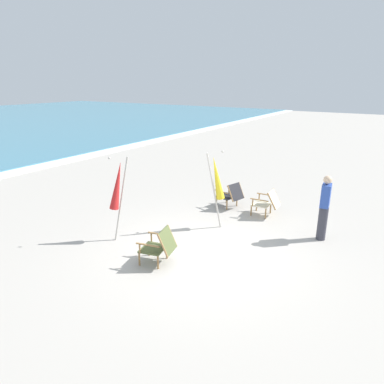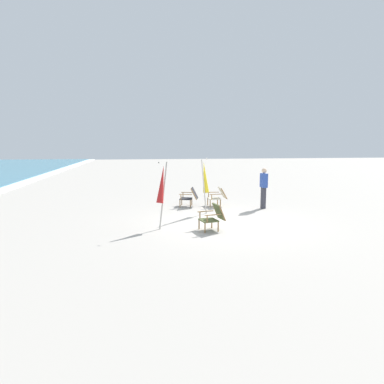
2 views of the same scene
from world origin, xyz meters
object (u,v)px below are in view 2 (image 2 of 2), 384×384
object	(u,v)px
beach_chair_far_center	(190,196)
person_near_chairs	(264,188)
beach_chair_back_left	(218,196)
beach_chair_front_right	(213,216)
umbrella_furled_yellow	(205,178)
umbrella_furled_red	(162,185)

from	to	relation	value
beach_chair_far_center	person_near_chairs	bearing A→B (deg)	-105.96
beach_chair_back_left	beach_chair_front_right	world-z (taller)	beach_chair_front_right
beach_chair_far_center	umbrella_furled_yellow	bearing A→B (deg)	-167.57
umbrella_furled_yellow	person_near_chairs	bearing A→B (deg)	-72.72
beach_chair_front_right	umbrella_furled_red	bearing A→B (deg)	74.82
beach_chair_front_right	beach_chair_back_left	bearing A→B (deg)	-13.84
umbrella_furled_red	beach_chair_front_right	bearing A→B (deg)	-105.18
beach_chair_far_center	umbrella_furled_red	world-z (taller)	umbrella_furled_red
beach_chair_far_center	beach_chair_back_left	bearing A→B (deg)	-92.27
umbrella_furled_red	person_near_chairs	bearing A→B (deg)	-57.64
umbrella_furled_yellow	person_near_chairs	size ratio (longest dim) A/B	1.28
beach_chair_back_left	beach_chair_front_right	bearing A→B (deg)	166.16
umbrella_furled_red	beach_chair_far_center	bearing A→B (deg)	-20.52
beach_chair_front_right	person_near_chairs	bearing A→B (deg)	-40.82
beach_chair_far_center	beach_chair_front_right	bearing A→B (deg)	-176.55
beach_chair_back_left	person_near_chairs	world-z (taller)	person_near_chairs
beach_chair_back_left	umbrella_furled_yellow	xyz separation A→B (m)	(-1.56, 0.83, 0.94)
umbrella_furled_yellow	umbrella_furled_red	distance (m)	2.49
beach_chair_back_left	umbrella_furled_red	distance (m)	4.33
beach_chair_front_right	umbrella_furled_yellow	size ratio (longest dim) A/B	0.39
umbrella_furled_yellow	person_near_chairs	xyz separation A→B (m)	(0.79, -2.53, -0.53)
beach_chair_far_center	beach_chair_front_right	distance (m)	3.90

